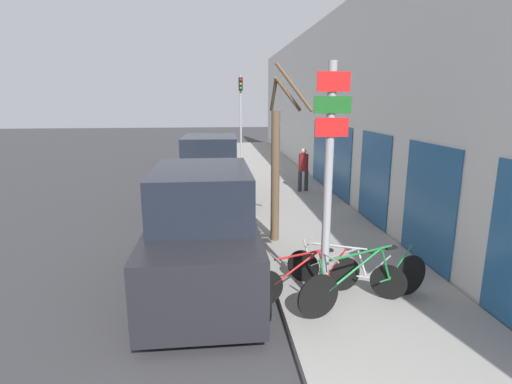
{
  "coord_description": "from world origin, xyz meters",
  "views": [
    {
      "loc": [
        -0.03,
        -1.68,
        3.41
      ],
      "look_at": [
        0.82,
        6.43,
        1.53
      ],
      "focal_mm": 28.0,
      "sensor_mm": 36.0,
      "label": 1
    }
  ],
  "objects_px": {
    "parked_car_0": "(203,232)",
    "street_tree": "(277,166)",
    "bicycle_2": "(344,271)",
    "parked_car_1": "(211,174)",
    "signpost": "(328,184)",
    "bicycle_0": "(367,282)",
    "pedestrian_near": "(303,167)",
    "traffic_light": "(241,108)",
    "bicycle_1": "(307,278)"
  },
  "relations": [
    {
      "from": "bicycle_1",
      "to": "parked_car_0",
      "type": "xyz_separation_m",
      "value": [
        -1.73,
        1.07,
        0.51
      ]
    },
    {
      "from": "bicycle_0",
      "to": "parked_car_1",
      "type": "relative_size",
      "value": 0.54
    },
    {
      "from": "bicycle_2",
      "to": "parked_car_1",
      "type": "height_order",
      "value": "parked_car_1"
    },
    {
      "from": "traffic_light",
      "to": "signpost",
      "type": "bearing_deg",
      "value": -88.87
    },
    {
      "from": "bicycle_2",
      "to": "traffic_light",
      "type": "height_order",
      "value": "traffic_light"
    },
    {
      "from": "pedestrian_near",
      "to": "traffic_light",
      "type": "height_order",
      "value": "traffic_light"
    },
    {
      "from": "signpost",
      "to": "bicycle_2",
      "type": "height_order",
      "value": "signpost"
    },
    {
      "from": "bicycle_2",
      "to": "pedestrian_near",
      "type": "xyz_separation_m",
      "value": [
        1.01,
        7.82,
        0.55
      ]
    },
    {
      "from": "traffic_light",
      "to": "bicycle_0",
      "type": "bearing_deg",
      "value": -86.12
    },
    {
      "from": "parked_car_1",
      "to": "bicycle_0",
      "type": "bearing_deg",
      "value": -68.85
    },
    {
      "from": "parked_car_0",
      "to": "street_tree",
      "type": "distance_m",
      "value": 2.65
    },
    {
      "from": "parked_car_0",
      "to": "street_tree",
      "type": "bearing_deg",
      "value": 47.73
    },
    {
      "from": "signpost",
      "to": "traffic_light",
      "type": "bearing_deg",
      "value": 91.13
    },
    {
      "from": "traffic_light",
      "to": "bicycle_2",
      "type": "bearing_deg",
      "value": -86.69
    },
    {
      "from": "bicycle_0",
      "to": "bicycle_1",
      "type": "distance_m",
      "value": 0.97
    },
    {
      "from": "bicycle_0",
      "to": "traffic_light",
      "type": "height_order",
      "value": "traffic_light"
    },
    {
      "from": "bicycle_1",
      "to": "street_tree",
      "type": "distance_m",
      "value": 3.25
    },
    {
      "from": "signpost",
      "to": "traffic_light",
      "type": "relative_size",
      "value": 0.84
    },
    {
      "from": "bicycle_0",
      "to": "bicycle_2",
      "type": "bearing_deg",
      "value": -0.72
    },
    {
      "from": "pedestrian_near",
      "to": "traffic_light",
      "type": "distance_m",
      "value": 6.96
    },
    {
      "from": "bicycle_1",
      "to": "signpost",
      "type": "bearing_deg",
      "value": -171.44
    },
    {
      "from": "bicycle_0",
      "to": "parked_car_0",
      "type": "distance_m",
      "value": 3.03
    },
    {
      "from": "signpost",
      "to": "bicycle_2",
      "type": "relative_size",
      "value": 2.11
    },
    {
      "from": "parked_car_1",
      "to": "pedestrian_near",
      "type": "height_order",
      "value": "parked_car_1"
    },
    {
      "from": "pedestrian_near",
      "to": "parked_car_0",
      "type": "bearing_deg",
      "value": -132.64
    },
    {
      "from": "bicycle_1",
      "to": "pedestrian_near",
      "type": "height_order",
      "value": "pedestrian_near"
    },
    {
      "from": "pedestrian_near",
      "to": "bicycle_1",
      "type": "bearing_deg",
      "value": -118.33
    },
    {
      "from": "traffic_light",
      "to": "pedestrian_near",
      "type": "bearing_deg",
      "value": -74.02
    },
    {
      "from": "parked_car_0",
      "to": "traffic_light",
      "type": "distance_m",
      "value": 13.62
    },
    {
      "from": "bicycle_1",
      "to": "street_tree",
      "type": "height_order",
      "value": "street_tree"
    },
    {
      "from": "bicycle_1",
      "to": "parked_car_1",
      "type": "bearing_deg",
      "value": -2.16
    },
    {
      "from": "bicycle_0",
      "to": "bicycle_2",
      "type": "relative_size",
      "value": 1.35
    },
    {
      "from": "bicycle_0",
      "to": "street_tree",
      "type": "relative_size",
      "value": 0.59
    },
    {
      "from": "bicycle_0",
      "to": "bicycle_2",
      "type": "height_order",
      "value": "bicycle_0"
    },
    {
      "from": "bicycle_0",
      "to": "pedestrian_near",
      "type": "xyz_separation_m",
      "value": [
        0.83,
        8.39,
        0.5
      ]
    },
    {
      "from": "parked_car_1",
      "to": "traffic_light",
      "type": "xyz_separation_m",
      "value": [
        1.51,
        7.52,
        1.99
      ]
    },
    {
      "from": "bicycle_0",
      "to": "traffic_light",
      "type": "xyz_separation_m",
      "value": [
        -1.01,
        14.81,
        2.47
      ]
    },
    {
      "from": "traffic_light",
      "to": "bicycle_1",
      "type": "bearing_deg",
      "value": -89.55
    },
    {
      "from": "parked_car_0",
      "to": "traffic_light",
      "type": "height_order",
      "value": "traffic_light"
    },
    {
      "from": "parked_car_0",
      "to": "pedestrian_near",
      "type": "xyz_separation_m",
      "value": [
        3.46,
        6.96,
        0.04
      ]
    },
    {
      "from": "bicycle_1",
      "to": "traffic_light",
      "type": "bearing_deg",
      "value": -14.92
    },
    {
      "from": "bicycle_2",
      "to": "parked_car_1",
      "type": "distance_m",
      "value": 7.13
    },
    {
      "from": "bicycle_0",
      "to": "parked_car_1",
      "type": "bearing_deg",
      "value": 0.69
    },
    {
      "from": "pedestrian_near",
      "to": "bicycle_2",
      "type": "bearing_deg",
      "value": -113.61
    },
    {
      "from": "signpost",
      "to": "traffic_light",
      "type": "height_order",
      "value": "traffic_light"
    },
    {
      "from": "signpost",
      "to": "parked_car_1",
      "type": "relative_size",
      "value": 0.84
    },
    {
      "from": "bicycle_0",
      "to": "pedestrian_near",
      "type": "distance_m",
      "value": 8.45
    },
    {
      "from": "bicycle_0",
      "to": "bicycle_1",
      "type": "relative_size",
      "value": 1.19
    },
    {
      "from": "street_tree",
      "to": "bicycle_2",
      "type": "bearing_deg",
      "value": -73.89
    },
    {
      "from": "signpost",
      "to": "street_tree",
      "type": "xyz_separation_m",
      "value": [
        -0.25,
        3.32,
        -0.26
      ]
    }
  ]
}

